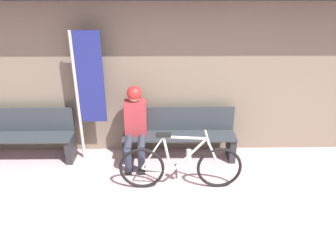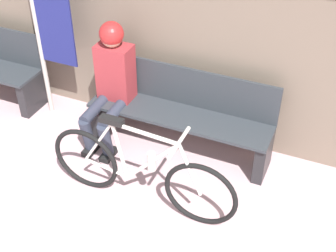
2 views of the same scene
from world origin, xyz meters
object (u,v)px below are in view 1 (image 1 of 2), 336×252
at_px(bicycle, 181,166).
at_px(person_seated, 135,121).
at_px(park_bench_far, 23,137).
at_px(park_bench_near, 179,135).
at_px(banner_pole, 86,85).

distance_m(bicycle, person_seated, 1.06).
bearing_deg(park_bench_far, bicycle, -18.97).
bearing_deg(park_bench_far, person_seated, -3.50).
bearing_deg(bicycle, person_seated, 132.03).
bearing_deg(park_bench_near, banner_pole, 179.92).
bearing_deg(banner_pole, person_seated, -9.10).
height_order(bicycle, banner_pole, banner_pole).
xyz_separation_m(park_bench_near, park_bench_far, (-2.50, -0.00, -0.01)).
xyz_separation_m(park_bench_near, person_seated, (-0.69, -0.11, 0.31)).
xyz_separation_m(park_bench_near, banner_pole, (-1.41, 0.00, 0.85)).
height_order(park_bench_far, banner_pole, banner_pole).
distance_m(bicycle, park_bench_far, 2.63).
relative_size(park_bench_near, person_seated, 1.44).
bearing_deg(banner_pole, park_bench_near, -0.08).
bearing_deg(bicycle, park_bench_far, 161.03).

